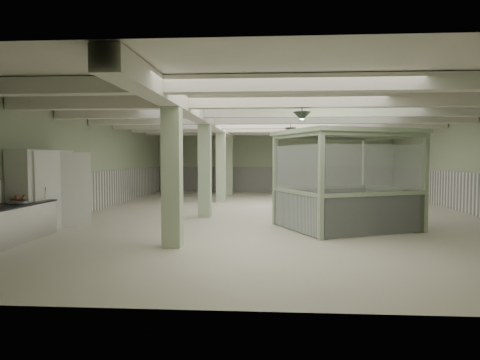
{
  "coord_description": "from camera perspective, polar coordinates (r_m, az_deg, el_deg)",
  "views": [
    {
      "loc": [
        -0.31,
        -15.58,
        2.04
      ],
      "look_at": [
        -1.26,
        -1.42,
        1.3
      ],
      "focal_mm": 32.0,
      "sensor_mm": 36.0,
      "label": 1
    }
  ],
  "objects": [
    {
      "name": "veg_colander",
      "position": [
        11.78,
        -27.43,
        -2.38
      ],
      "size": [
        0.56,
        0.56,
        0.22
      ],
      "primitive_type": null,
      "rotation": [
        0.0,
        0.0,
        -0.19
      ],
      "color": "#47464C",
      "rests_on": "prep_counter"
    },
    {
      "name": "beam_b",
      "position": [
        10.67,
        5.55,
        10.4
      ],
      "size": [
        13.9,
        0.35,
        0.32
      ],
      "primitive_type": "cube",
      "color": "silver",
      "rests_on": "ceiling"
    },
    {
      "name": "wainscot_right",
      "position": [
        17.25,
        28.81,
        -1.67
      ],
      "size": [
        0.05,
        19.9,
        1.5
      ],
      "primitive_type": "cube",
      "color": "white",
      "rests_on": "floor"
    },
    {
      "name": "pitcher_far",
      "position": [
        12.38,
        -25.63,
        -1.92
      ],
      "size": [
        0.21,
        0.24,
        0.29
      ],
      "primitive_type": null,
      "rotation": [
        0.0,
        0.0,
        0.04
      ],
      "color": "silver",
      "rests_on": "prep_counter"
    },
    {
      "name": "walkin_cooler",
      "position": [
        13.22,
        -24.72,
        -1.13
      ],
      "size": [
        1.15,
        2.52,
        2.31
      ],
      "color": "silver",
      "rests_on": "floor"
    },
    {
      "name": "beam_e",
      "position": [
        18.13,
        4.83,
        7.34
      ],
      "size": [
        13.9,
        0.35,
        0.32
      ],
      "primitive_type": "cube",
      "color": "silver",
      "rests_on": "ceiling"
    },
    {
      "name": "filing_cabinet",
      "position": [
        12.77,
        22.25,
        -3.86
      ],
      "size": [
        0.5,
        0.61,
        1.13
      ],
      "primitive_type": "cube",
      "rotation": [
        0.0,
        0.0,
        0.3
      ],
      "color": "#535849",
      "rests_on": "floor"
    },
    {
      "name": "column_b",
      "position": [
        14.74,
        -4.72,
        2.04
      ],
      "size": [
        0.42,
        0.42,
        3.6
      ],
      "primitive_type": "cube",
      "color": "#B3C8A1",
      "rests_on": "floor"
    },
    {
      "name": "wall_left",
      "position": [
        16.95,
        -19.43,
        2.01
      ],
      "size": [
        0.02,
        20.0,
        3.6
      ],
      "primitive_type": "cube",
      "color": "#97A886",
      "rests_on": "floor"
    },
    {
      "name": "beam_f",
      "position": [
        20.63,
        4.71,
        6.82
      ],
      "size": [
        13.9,
        0.35,
        0.32
      ],
      "primitive_type": "cube",
      "color": "silver",
      "rests_on": "ceiling"
    },
    {
      "name": "column_d",
      "position": [
        23.68,
        -1.49,
        2.41
      ],
      "size": [
        0.42,
        0.42,
        3.6
      ],
      "primitive_type": "cube",
      "color": "#B3C8A1",
      "rests_on": "floor"
    },
    {
      "name": "pendant_front",
      "position": [
        10.66,
        8.26,
        8.39
      ],
      "size": [
        0.44,
        0.44,
        0.22
      ],
      "primitive_type": "cone",
      "rotation": [
        3.14,
        0.0,
        0.0
      ],
      "color": "#2A392A",
      "rests_on": "ceiling"
    },
    {
      "name": "beam_d",
      "position": [
        15.64,
        4.99,
        8.04
      ],
      "size": [
        13.9,
        0.35,
        0.32
      ],
      "primitive_type": "cube",
      "color": "silver",
      "rests_on": "ceiling"
    },
    {
      "name": "wall_front",
      "position": [
        5.59,
        7.02,
        0.48
      ],
      "size": [
        14.0,
        0.02,
        3.6
      ],
      "primitive_type": "cube",
      "color": "#97A886",
      "rests_on": "floor"
    },
    {
      "name": "column_c",
      "position": [
        19.7,
        -2.56,
        2.29
      ],
      "size": [
        0.42,
        0.42,
        3.6
      ],
      "primitive_type": "cube",
      "color": "#B3C8A1",
      "rests_on": "floor"
    },
    {
      "name": "wall_back",
      "position": [
        25.58,
        4.52,
        2.44
      ],
      "size": [
        14.0,
        0.02,
        3.6
      ],
      "primitive_type": "cube",
      "color": "#97A886",
      "rests_on": "floor"
    },
    {
      "name": "column_a",
      "position": [
        9.83,
        -9.05,
        1.54
      ],
      "size": [
        0.42,
        0.42,
        3.6
      ],
      "primitive_type": "cube",
      "color": "#B3C8A1",
      "rests_on": "floor"
    },
    {
      "name": "wainscot_back",
      "position": [
        25.59,
        4.51,
        0.09
      ],
      "size": [
        13.9,
        0.05,
        1.5
      ],
      "primitive_type": "cube",
      "color": "white",
      "rests_on": "floor"
    },
    {
      "name": "wainscot_left",
      "position": [
        16.99,
        -19.29,
        -1.54
      ],
      "size": [
        0.05,
        19.9,
        1.5
      ],
      "primitive_type": "cube",
      "color": "white",
      "rests_on": "floor"
    },
    {
      "name": "ceiling",
      "position": [
        15.66,
        5.0,
        8.69
      ],
      "size": [
        14.0,
        20.0,
        0.02
      ],
      "primitive_type": "cube",
      "color": "white",
      "rests_on": "wall_back"
    },
    {
      "name": "beam_a",
      "position": [
        8.2,
        6.1,
        12.64
      ],
      "size": [
        13.9,
        0.35,
        0.32
      ],
      "primitive_type": "cube",
      "color": "silver",
      "rests_on": "ceiling"
    },
    {
      "name": "beam_g",
      "position": [
        23.12,
        4.61,
        6.4
      ],
      "size": [
        13.9,
        0.35,
        0.32
      ],
      "primitive_type": "cube",
      "color": "silver",
      "rests_on": "ceiling"
    },
    {
      "name": "wall_right",
      "position": [
        17.21,
        28.97,
        1.81
      ],
      "size": [
        0.02,
        20.0,
        3.6
      ],
      "primitive_type": "cube",
      "color": "#97A886",
      "rests_on": "floor"
    },
    {
      "name": "pendant_back",
      "position": [
        21.12,
        6.05,
        5.71
      ],
      "size": [
        0.44,
        0.44,
        0.22
      ],
      "primitive_type": "cone",
      "rotation": [
        3.14,
        0.0,
        0.0
      ],
      "color": "#2A392A",
      "rests_on": "ceiling"
    },
    {
      "name": "pendant_mid",
      "position": [
        16.13,
        6.74,
        6.56
      ],
      "size": [
        0.44,
        0.44,
        0.22
      ],
      "primitive_type": "cone",
      "rotation": [
        3.14,
        0.0,
        0.0
      ],
      "color": "#2A392A",
      "rests_on": "ceiling"
    },
    {
      "name": "guard_booth",
      "position": [
        12.66,
        13.97,
        2.17
      ],
      "size": [
        4.39,
        4.11,
        2.82
      ],
      "rotation": [
        0.0,
        0.0,
        0.42
      ],
      "color": "#A0B692",
      "rests_on": "floor"
    },
    {
      "name": "beam_c",
      "position": [
        13.15,
        5.22,
        8.99
      ],
      "size": [
        13.9,
        0.35,
        0.32
      ],
      "primitive_type": "cube",
      "color": "silver",
      "rests_on": "ceiling"
    },
    {
      "name": "floor",
      "position": [
        15.71,
        4.94,
        -4.48
      ],
      "size": [
        20.0,
        20.0,
        0.0
      ],
      "primitive_type": "plane",
      "color": "silver",
      "rests_on": "ground"
    },
    {
      "name": "girder",
      "position": [
        15.79,
        -4.2,
        7.85
      ],
      "size": [
        0.45,
        19.9,
        0.4
      ],
      "primitive_type": "cube",
      "color": "silver",
      "rests_on": "ceiling"
    }
  ]
}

